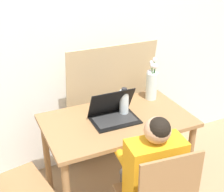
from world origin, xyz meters
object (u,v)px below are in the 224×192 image
Objects in this scene: laptop at (113,113)px; flower_vase at (152,83)px; person_seated at (151,169)px; water_bottle at (124,102)px.

laptop is 0.96× the size of flower_vase.
flower_vase reaches higher than laptop.
person_seated reaches higher than laptop.
laptop is (-0.02, 0.52, 0.14)m from person_seated.
person_seated is 2.88× the size of flower_vase.
flower_vase is (0.41, 0.69, 0.23)m from person_seated.
water_bottle is (0.09, 0.55, 0.19)m from person_seated.
person_seated is 0.54m from laptop.
flower_vase is at bearing 23.21° from water_bottle.
laptop is 0.47m from flower_vase.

